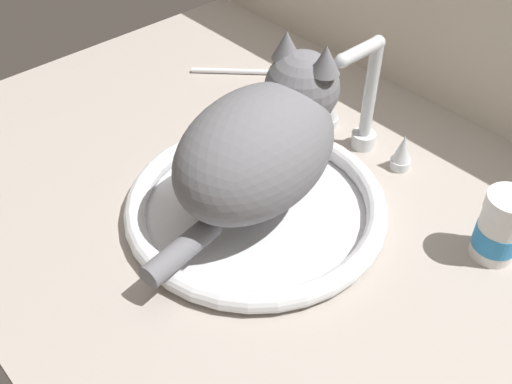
# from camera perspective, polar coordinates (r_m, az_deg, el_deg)

# --- Properties ---
(countertop) EXTENTS (1.16, 0.82, 0.03)m
(countertop) POSITION_cam_1_polar(r_m,az_deg,el_deg) (0.90, 0.22, -1.30)
(countertop) COLOR #ADA399
(countertop) RESTS_ON ground
(backsplash_wall) EXTENTS (1.16, 0.02, 0.37)m
(backsplash_wall) POSITION_cam_1_polar(r_m,az_deg,el_deg) (1.08, 17.75, 15.89)
(backsplash_wall) COLOR beige
(backsplash_wall) RESTS_ON ground
(sink_basin) EXTENTS (0.38, 0.38, 0.03)m
(sink_basin) POSITION_cam_1_polar(r_m,az_deg,el_deg) (0.86, 0.00, -1.30)
(sink_basin) COLOR white
(sink_basin) RESTS_ON countertop
(faucet) EXTENTS (0.19, 0.11, 0.20)m
(faucet) POSITION_cam_1_polar(r_m,az_deg,el_deg) (0.95, 10.50, 7.91)
(faucet) COLOR silver
(faucet) RESTS_ON countertop
(cat) EXTENTS (0.22, 0.37, 0.21)m
(cat) POSITION_cam_1_polar(r_m,az_deg,el_deg) (0.80, 0.86, 4.90)
(cat) COLOR slate
(cat) RESTS_ON sink_basin
(pill_bottle) EXTENTS (0.06, 0.06, 0.10)m
(pill_bottle) POSITION_cam_1_polar(r_m,az_deg,el_deg) (0.84, 22.50, -3.29)
(pill_bottle) COLOR white
(pill_bottle) RESTS_ON countertop
(toothbrush) EXTENTS (0.14, 0.14, 0.02)m
(toothbrush) POSITION_cam_1_polar(r_m,az_deg,el_deg) (1.17, -1.22, 11.62)
(toothbrush) COLOR silver
(toothbrush) RESTS_ON countertop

